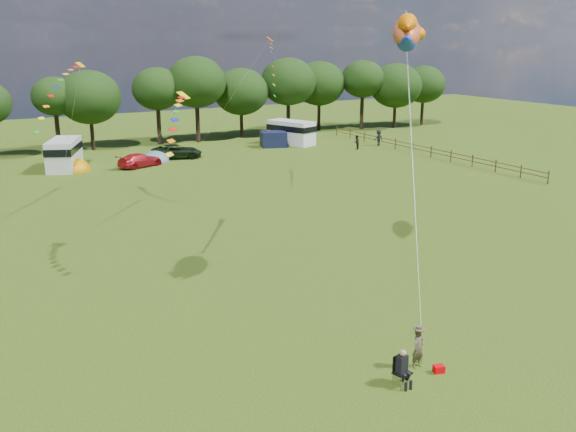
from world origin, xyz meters
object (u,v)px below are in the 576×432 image
car_c (140,160)px  kite_flyer (418,348)px  campervan_d (291,132)px  fish_kite (407,32)px  tent_greyblue (155,161)px  walker_a (356,142)px  car_d (177,151)px  camp_chair (401,364)px  walker_b (379,138)px  campervan_c (64,153)px  tent_orange (75,170)px

car_c → kite_flyer: bearing=156.7°
campervan_d → fish_kite: fish_kite is taller
tent_greyblue → walker_a: 22.80m
car_c → tent_greyblue: bearing=-67.9°
fish_kite → walker_a: fish_kite is taller
kite_flyer → walker_a: (27.36, 42.16, 0.02)m
kite_flyer → fish_kite: bearing=41.9°
car_c → car_d: car_d is taller
camp_chair → walker_b: bearing=40.9°
campervan_d → walker_a: (4.62, -6.88, -0.70)m
campervan_c → kite_flyer: campervan_c is taller
car_d → camp_chair: car_d is taller
tent_orange → car_c: bearing=-12.1°
tent_greyblue → walker_b: (26.26, -3.38, 0.89)m
campervan_c → camp_chair: (2.44, -47.92, -0.68)m
tent_greyblue → walker_b: bearing=-7.3°
camp_chair → walker_a: bearing=43.7°
tent_greyblue → campervan_d: bearing=8.1°
walker_a → walker_b: bearing=156.4°
car_d → walker_b: bearing=-83.5°
fish_kite → camp_chair: bearing=-179.1°
car_d → tent_greyblue: (-2.56, -0.61, -0.72)m
campervan_d → walker_a: campervan_d is taller
car_c → camp_chair: camp_chair is taller
tent_greyblue → campervan_c: bearing=175.5°
car_c → fish_kite: size_ratio=1.14×
fish_kite → walker_a: (21.53, 33.60, -11.85)m
tent_orange → camp_chair: camp_chair is taller
tent_greyblue → walker_a: walker_a is taller
tent_orange → tent_greyblue: size_ratio=1.03×
campervan_c → campervan_d: (26.61, 1.83, -0.03)m
car_c → campervan_d: 20.49m
walker_a → fish_kite: bearing=19.8°
campervan_d → car_c: bearing=82.3°
tent_orange → camp_chair: (1.82, -46.51, 0.84)m
tent_greyblue → walker_a: size_ratio=1.95×
tent_greyblue → fish_kite: fish_kite is taller
tent_greyblue → kite_flyer: 46.78m
car_c → camp_chair: 45.42m
car_d → campervan_d: 15.32m
camp_chair → walker_a: walker_a is taller
kite_flyer → campervan_c: bearing=80.8°
fish_kite → walker_a: 41.63m
campervan_c → tent_greyblue: (8.87, -0.70, -1.52)m
fish_kite → walker_b: (25.43, 34.57, -11.76)m
campervan_c → fish_kite: 41.37m
car_c → car_d: bearing=-81.2°
fish_kite → campervan_d: bearing=16.2°
campervan_d → fish_kite: bearing=136.8°
car_d → fish_kite: (-1.73, -38.56, 11.94)m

